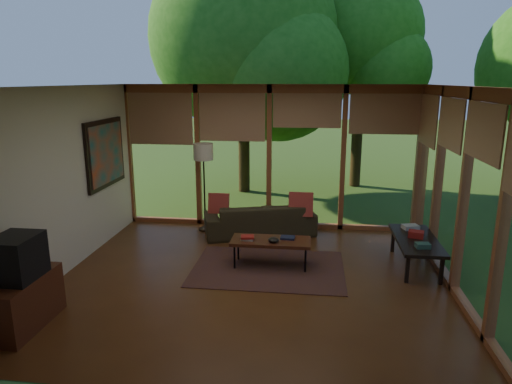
# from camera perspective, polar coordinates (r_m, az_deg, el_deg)

# --- Properties ---
(floor) EXTENTS (5.50, 5.50, 0.00)m
(floor) POSITION_cam_1_polar(r_m,az_deg,el_deg) (6.63, -0.50, -10.93)
(floor) COLOR brown
(floor) RESTS_ON ground
(ceiling) EXTENTS (5.50, 5.50, 0.00)m
(ceiling) POSITION_cam_1_polar(r_m,az_deg,el_deg) (6.02, -0.56, 13.10)
(ceiling) COLOR white
(ceiling) RESTS_ON ground
(wall_left) EXTENTS (0.04, 5.00, 2.70)m
(wall_left) POSITION_cam_1_polar(r_m,az_deg,el_deg) (7.08, -23.17, 1.09)
(wall_left) COLOR beige
(wall_left) RESTS_ON ground
(wall_front) EXTENTS (5.50, 0.04, 2.70)m
(wall_front) POSITION_cam_1_polar(r_m,az_deg,el_deg) (3.83, -5.48, -8.16)
(wall_front) COLOR beige
(wall_front) RESTS_ON ground
(window_wall_back) EXTENTS (5.50, 0.12, 2.70)m
(window_wall_back) POSITION_cam_1_polar(r_m,az_deg,el_deg) (8.62, 1.65, 4.33)
(window_wall_back) COLOR #9A532F
(window_wall_back) RESTS_ON ground
(window_wall_right) EXTENTS (0.12, 5.00, 2.70)m
(window_wall_right) POSITION_cam_1_polar(r_m,az_deg,el_deg) (6.44, 24.52, -0.24)
(window_wall_right) COLOR #9A532F
(window_wall_right) RESTS_ON ground
(tree_nw) EXTENTS (4.49, 4.49, 6.01)m
(tree_nw) POSITION_cam_1_polar(r_m,az_deg,el_deg) (11.48, -1.55, 18.77)
(tree_nw) COLOR #332612
(tree_nw) RESTS_ON ground
(tree_ne) EXTENTS (2.99, 2.99, 5.37)m
(tree_ne) POSITION_cam_1_polar(r_m,az_deg,el_deg) (12.40, 13.12, 18.52)
(tree_ne) COLOR #332612
(tree_ne) RESTS_ON ground
(rug) EXTENTS (2.26, 1.60, 0.01)m
(rug) POSITION_cam_1_polar(r_m,az_deg,el_deg) (7.00, 1.54, -9.50)
(rug) COLOR brown
(rug) RESTS_ON floor
(sofa) EXTENTS (2.13, 1.33, 0.58)m
(sofa) POSITION_cam_1_polar(r_m,az_deg,el_deg) (8.39, 0.46, -3.37)
(sofa) COLOR #322A19
(sofa) RESTS_ON floor
(pillow_left) EXTENTS (0.37, 0.20, 0.39)m
(pillow_left) POSITION_cam_1_polar(r_m,az_deg,el_deg) (8.38, -4.67, -1.48)
(pillow_left) COLOR maroon
(pillow_left) RESTS_ON sofa
(pillow_right) EXTENTS (0.43, 0.23, 0.45)m
(pillow_right) POSITION_cam_1_polar(r_m,az_deg,el_deg) (8.21, 5.63, -1.60)
(pillow_right) COLOR maroon
(pillow_right) RESTS_ON sofa
(ct_book_lower) EXTENTS (0.18, 0.14, 0.03)m
(ct_book_lower) POSITION_cam_1_polar(r_m,az_deg,el_deg) (6.92, -1.08, -5.90)
(ct_book_lower) COLOR #AEA49D
(ct_book_lower) RESTS_ON coffee_table
(ct_book_upper) EXTENTS (0.22, 0.18, 0.03)m
(ct_book_upper) POSITION_cam_1_polar(r_m,az_deg,el_deg) (6.91, -1.08, -5.64)
(ct_book_upper) COLOR maroon
(ct_book_upper) RESTS_ON coffee_table
(ct_book_side) EXTENTS (0.22, 0.17, 0.03)m
(ct_book_side) POSITION_cam_1_polar(r_m,az_deg,el_deg) (6.99, 3.97, -5.71)
(ct_book_side) COLOR #161A32
(ct_book_side) RESTS_ON coffee_table
(ct_bowl) EXTENTS (0.16, 0.16, 0.07)m
(ct_bowl) POSITION_cam_1_polar(r_m,az_deg,el_deg) (6.83, 2.21, -6.00)
(ct_bowl) COLOR black
(ct_bowl) RESTS_ON coffee_table
(media_cabinet) EXTENTS (0.50, 1.00, 0.60)m
(media_cabinet) POSITION_cam_1_polar(r_m,az_deg,el_deg) (6.02, -27.32, -12.15)
(media_cabinet) COLOR #512516
(media_cabinet) RESTS_ON floor
(television) EXTENTS (0.45, 0.55, 0.50)m
(television) POSITION_cam_1_polar(r_m,az_deg,el_deg) (5.80, -27.76, -7.26)
(television) COLOR black
(television) RESTS_ON media_cabinet
(console_book_a) EXTENTS (0.21, 0.16, 0.07)m
(console_book_a) POSITION_cam_1_polar(r_m,az_deg,el_deg) (6.93, 20.13, -6.31)
(console_book_a) COLOR #2D4F44
(console_book_a) RESTS_ON side_console
(console_book_b) EXTENTS (0.26, 0.22, 0.10)m
(console_book_b) POSITION_cam_1_polar(r_m,az_deg,el_deg) (7.34, 19.37, -5.00)
(console_book_b) COLOR maroon
(console_book_b) RESTS_ON side_console
(console_book_c) EXTENTS (0.28, 0.24, 0.07)m
(console_book_c) POSITION_cam_1_polar(r_m,az_deg,el_deg) (7.72, 18.75, -4.16)
(console_book_c) COLOR #AEA49D
(console_book_c) RESTS_ON side_console
(floor_lamp) EXTENTS (0.36, 0.36, 1.65)m
(floor_lamp) POSITION_cam_1_polar(r_m,az_deg,el_deg) (8.42, -6.59, 4.40)
(floor_lamp) COLOR black
(floor_lamp) RESTS_ON floor
(coffee_table) EXTENTS (1.20, 0.50, 0.43)m
(coffee_table) POSITION_cam_1_polar(r_m,az_deg,el_deg) (6.95, 1.86, -6.25)
(coffee_table) COLOR #512516
(coffee_table) RESTS_ON floor
(side_console) EXTENTS (0.60, 1.40, 0.46)m
(side_console) POSITION_cam_1_polar(r_m,az_deg,el_deg) (7.33, 19.39, -5.83)
(side_console) COLOR black
(side_console) RESTS_ON floor
(wall_painting) EXTENTS (0.06, 1.35, 1.15)m
(wall_painting) POSITION_cam_1_polar(r_m,az_deg,el_deg) (8.25, -18.28, 4.60)
(wall_painting) COLOR black
(wall_painting) RESTS_ON wall_left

